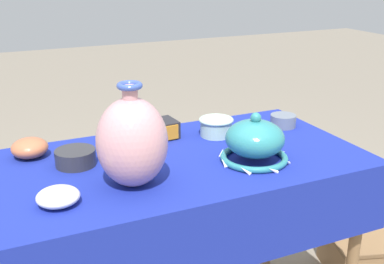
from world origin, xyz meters
TOP-DOWN VIEW (x-y plane):
  - display_table at (0.00, -0.02)m, footprint 1.26×0.68m
  - vase_tall_bulbous at (-0.22, -0.13)m, footprint 0.21×0.21m
  - vase_dome_bell at (0.21, -0.13)m, footprint 0.24×0.24m
  - mosaic_tile_box at (0.00, 0.21)m, footprint 0.14×0.12m
  - pot_squat_slate at (0.51, 0.13)m, footprint 0.10×0.10m
  - pot_squat_charcoal at (-0.35, 0.08)m, footprint 0.13×0.13m
  - cup_wide_celadon at (0.21, 0.15)m, footprint 0.13×0.13m
  - bowl_shallow_terracotta at (-0.47, 0.22)m, footprint 0.13×0.13m
  - bowl_shallow_ivory at (-0.45, -0.17)m, footprint 0.12×0.12m
  - wooden_crate at (0.97, 0.04)m, footprint 0.44×0.42m

SIDE VIEW (x-z plane):
  - wooden_crate at x=0.97m, z-range 0.01..0.21m
  - display_table at x=0.00m, z-range 0.31..1.10m
  - bowl_shallow_ivory at x=-0.45m, z-range 0.79..0.84m
  - pot_squat_slate at x=0.51m, z-range 0.79..0.84m
  - pot_squat_charcoal at x=-0.35m, z-range 0.79..0.84m
  - mosaic_tile_box at x=0.00m, z-range 0.79..0.85m
  - bowl_shallow_terracotta at x=-0.47m, z-range 0.79..0.86m
  - cup_wide_celadon at x=0.21m, z-range 0.79..0.86m
  - vase_dome_bell at x=0.21m, z-range 0.77..0.94m
  - vase_tall_bulbous at x=-0.22m, z-range 0.77..1.08m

